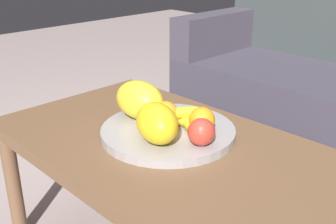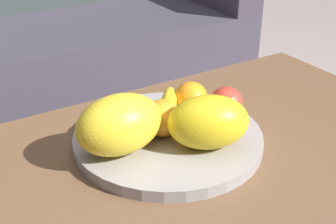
% 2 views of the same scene
% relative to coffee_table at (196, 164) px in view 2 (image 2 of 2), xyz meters
% --- Properties ---
extents(coffee_table, '(1.08, 0.61, 0.45)m').
position_rel_coffee_table_xyz_m(coffee_table, '(0.00, 0.00, 0.00)').
color(coffee_table, brown).
rests_on(coffee_table, ground_plane).
extents(couch, '(1.70, 0.70, 0.90)m').
position_rel_coffee_table_xyz_m(couch, '(0.05, 1.19, -0.10)').
color(couch, '#3C3844').
rests_on(couch, ground_plane).
extents(fruit_bowl, '(0.40, 0.40, 0.03)m').
position_rel_coffee_table_xyz_m(fruit_bowl, '(-0.05, 0.03, 0.06)').
color(fruit_bowl, '#9A9496').
rests_on(fruit_bowl, coffee_table).
extents(melon_large_front, '(0.19, 0.16, 0.11)m').
position_rel_coffee_table_xyz_m(melon_large_front, '(-0.01, -0.05, 0.13)').
color(melon_large_front, yellow).
rests_on(melon_large_front, fruit_bowl).
extents(melon_smaller_beside, '(0.18, 0.12, 0.12)m').
position_rel_coffee_table_xyz_m(melon_smaller_beside, '(-0.16, 0.03, 0.13)').
color(melon_smaller_beside, yellow).
rests_on(melon_smaller_beside, fruit_bowl).
extents(orange_front, '(0.08, 0.08, 0.08)m').
position_rel_coffee_table_xyz_m(orange_front, '(0.04, 0.08, 0.11)').
color(orange_front, orange).
rests_on(orange_front, fruit_bowl).
extents(orange_left, '(0.08, 0.08, 0.08)m').
position_rel_coffee_table_xyz_m(orange_left, '(-0.06, 0.04, 0.11)').
color(orange_left, orange).
rests_on(orange_left, fruit_bowl).
extents(apple_front, '(0.07, 0.07, 0.07)m').
position_rel_coffee_table_xyz_m(apple_front, '(0.09, 0.02, 0.11)').
color(apple_front, red).
rests_on(apple_front, fruit_bowl).
extents(banana_bunch, '(0.17, 0.14, 0.06)m').
position_rel_coffee_table_xyz_m(banana_bunch, '(-0.02, 0.08, 0.10)').
color(banana_bunch, yellow).
rests_on(banana_bunch, fruit_bowl).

